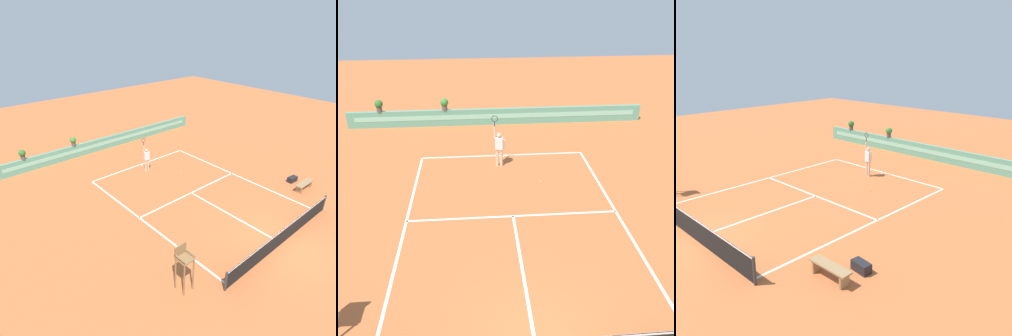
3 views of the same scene
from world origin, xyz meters
TOP-DOWN VIEW (x-y plane):
  - ground_plane at (0.00, 6.00)m, footprint 60.00×60.00m
  - court_lines at (0.00, 6.72)m, footprint 8.32×11.94m
  - net at (0.00, 0.00)m, footprint 8.92×0.10m
  - back_wall_barrier at (0.00, 16.39)m, footprint 18.00×0.21m
  - bench_courtside at (5.86, 1.89)m, footprint 1.60×0.44m
  - gear_bag at (6.27, 2.93)m, footprint 0.74×0.44m
  - tennis_player at (-0.25, 10.73)m, footprint 0.61×0.28m
  - tennis_ball_near_baseline at (1.51, 8.95)m, footprint 0.07×0.07m
  - potted_plant_left at (-3.16, 16.39)m, footprint 0.48×0.48m
  - potted_plant_far_left at (-7.01, 16.39)m, footprint 0.48×0.48m

SIDE VIEW (x-z plane):
  - ground_plane at x=0.00m, z-range 0.00..0.00m
  - court_lines at x=0.00m, z-range 0.00..0.01m
  - tennis_ball_near_baseline at x=1.51m, z-range 0.00..0.07m
  - gear_bag at x=6.27m, z-range 0.00..0.36m
  - bench_courtside at x=5.86m, z-range 0.12..0.63m
  - back_wall_barrier at x=0.00m, z-range 0.00..1.00m
  - net at x=0.00m, z-range 0.01..1.01m
  - tennis_player at x=-0.25m, z-range -0.24..2.34m
  - potted_plant_left at x=-3.16m, z-range 1.05..1.78m
  - potted_plant_far_left at x=-7.01m, z-range 1.05..1.78m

